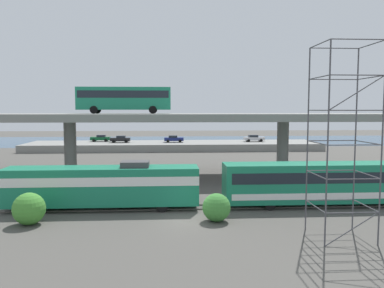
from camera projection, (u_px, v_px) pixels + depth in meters
The scene contains 16 objects.
ground_plane at pixel (185, 221), 30.41m from camera, with size 260.00×260.00×0.00m, color #4C4944.
rail_strip_near at pixel (184, 209), 33.64m from camera, with size 110.00×0.12×0.12m, color #59544C.
rail_strip_far at pixel (183, 205), 35.12m from camera, with size 110.00×0.12×0.12m, color #59544C.
train_locomotive at pixel (93, 184), 33.70m from camera, with size 17.67×3.04×4.18m.
train_coach_lead at pixel (345, 182), 35.10m from camera, with size 21.87×3.04×3.86m.
highway_overpass at pixel (178, 119), 49.64m from camera, with size 96.00×11.84×8.11m.
transit_bus_on_overpass at pixel (124, 98), 50.68m from camera, with size 12.00×2.68×3.40m.
scaffolding_tower at pixel (343, 137), 25.85m from camera, with size 3.58×3.58×12.96m.
pier_parking_lot at pixel (174, 146), 85.02m from camera, with size 62.49×12.76×1.53m, color gray.
parked_car_0 at pixel (101, 138), 86.87m from camera, with size 4.22×1.98×1.50m.
parked_car_1 at pixel (254, 138), 86.64m from camera, with size 4.49×1.91×1.50m.
parked_car_2 at pixel (174, 139), 85.04m from camera, with size 4.19×1.98×1.50m.
parked_car_3 at pixel (120, 139), 84.23m from camera, with size 4.26×1.95×1.50m.
harbor_water at pixel (173, 141), 107.95m from camera, with size 140.00×36.00×0.01m, color navy.
shrub_left at pixel (29, 209), 29.27m from camera, with size 2.43×2.43×2.43m, color #418B32.
shrub_right at pixel (216, 207), 30.15m from camera, with size 2.19×2.19×2.19m, color #3D8636.
Camera 1 is at (-1.35, -29.74, 8.64)m, focal length 36.54 mm.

